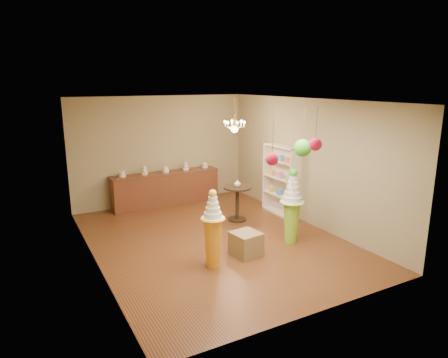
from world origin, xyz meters
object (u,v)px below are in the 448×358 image
sideboard (166,188)px  round_table (237,199)px  pedestal_green (292,212)px  pedestal_orange (213,236)px

sideboard → round_table: sideboard is taller
pedestal_green → round_table: bearing=99.8°
pedestal_orange → round_table: bearing=49.8°
pedestal_green → round_table: (-0.30, 1.76, -0.11)m
pedestal_green → round_table: size_ratio=1.88×
pedestal_green → round_table: 1.79m
round_table → pedestal_orange: bearing=-130.2°
pedestal_green → sideboard: bearing=109.7°
pedestal_green → pedestal_orange: 2.00m
pedestal_orange → round_table: (1.68, 1.98, -0.04)m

